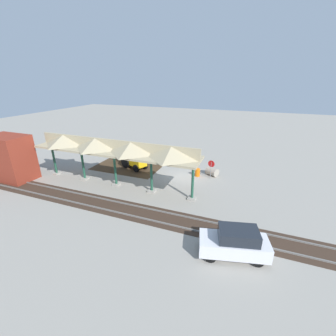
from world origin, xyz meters
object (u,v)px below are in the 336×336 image
distant_parked_car (235,243)px  traffic_barrel (197,172)px  stop_sign (211,166)px  brick_utility_building (10,158)px  backhoe (134,158)px  concrete_pipe (212,171)px

distant_parked_car → traffic_barrel: 12.40m
stop_sign → distant_parked_car: bearing=108.1°
brick_utility_building → traffic_barrel: bearing=-156.9°
backhoe → stop_sign: bearing=-178.3°
distant_parked_car → traffic_barrel: (5.17, -11.26, -0.53)m
distant_parked_car → traffic_barrel: size_ratio=5.00×
concrete_pipe → traffic_barrel: 1.73m
backhoe → traffic_barrel: bearing=-177.6°
stop_sign → backhoe: (9.49, 0.28, -0.25)m
distant_parked_car → traffic_barrel: distant_parked_car is taller
stop_sign → brick_utility_building: size_ratio=0.43×
backhoe → traffic_barrel: size_ratio=5.93×
stop_sign → traffic_barrel: (1.50, -0.06, -1.06)m
distant_parked_car → traffic_barrel: bearing=-65.4°
backhoe → brick_utility_building: bearing=35.5°
concrete_pipe → traffic_barrel: bearing=29.1°
stop_sign → traffic_barrel: stop_sign is taller
backhoe → traffic_barrel: backhoe is taller
backhoe → concrete_pipe: (-9.51, -1.18, -0.79)m
stop_sign → backhoe: bearing=1.7°
brick_utility_building → distant_parked_car: bearing=172.2°
brick_utility_building → distant_parked_car: (-23.88, 3.29, -1.45)m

